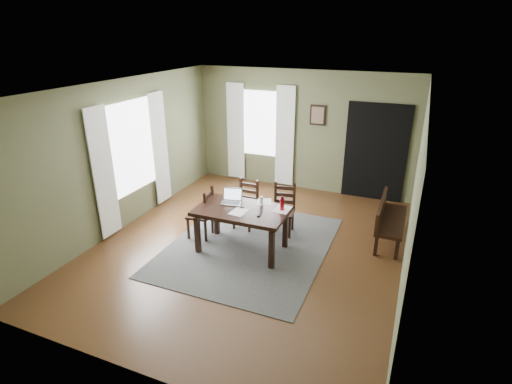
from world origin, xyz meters
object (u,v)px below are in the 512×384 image
at_px(laptop, 232,199).
at_px(dining_table, 242,214).
at_px(chair_back_right, 283,209).
at_px(chair_end, 202,214).
at_px(water_bottle, 282,204).
at_px(bench, 388,217).
at_px(chair_back_left, 246,205).

bearing_deg(laptop, dining_table, -48.55).
xyz_separation_m(dining_table, chair_back_right, (0.43, 0.87, -0.21)).
relative_size(chair_end, water_bottle, 3.83).
distance_m(dining_table, chair_back_right, 1.00).
xyz_separation_m(chair_end, bench, (3.05, 1.12, 0.00)).
distance_m(chair_back_left, water_bottle, 1.18).
relative_size(chair_back_left, laptop, 2.33).
bearing_deg(bench, laptop, 113.47).
height_order(chair_back_left, water_bottle, water_bottle).
height_order(dining_table, chair_back_left, chair_back_left).
height_order(dining_table, chair_end, chair_end).
distance_m(chair_end, laptop, 0.68).
bearing_deg(chair_end, bench, 102.74).
bearing_deg(chair_end, chair_back_right, 112.38).
bearing_deg(chair_back_left, dining_table, -69.37).
bearing_deg(bench, dining_table, 119.78).
relative_size(bench, water_bottle, 5.62).
bearing_deg(chair_end, water_bottle, 85.19).
distance_m(chair_back_left, bench, 2.54).
height_order(dining_table, chair_back_right, chair_back_right).
bearing_deg(chair_back_left, water_bottle, -32.43).
bearing_deg(water_bottle, chair_back_right, 106.42).
relative_size(chair_back_right, water_bottle, 3.83).
distance_m(chair_end, chair_back_right, 1.46).
distance_m(chair_back_right, bench, 1.83).
height_order(chair_end, bench, chair_end).
bearing_deg(bench, water_bottle, 123.43).
relative_size(chair_end, laptop, 2.40).
distance_m(laptop, water_bottle, 0.89).
height_order(laptop, water_bottle, water_bottle).
bearing_deg(chair_back_right, chair_end, -158.62).
xyz_separation_m(chair_end, chair_back_left, (0.55, 0.68, -0.01)).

